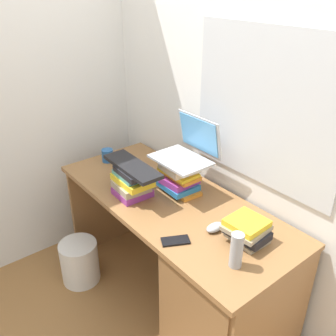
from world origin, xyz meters
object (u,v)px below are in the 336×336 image
Objects in this scene: book_stack_keyboard_riser at (132,182)px; wastebasket at (80,262)px; book_stack_tall at (179,176)px; book_stack_side at (247,230)px; laptop at (188,149)px; water_bottle at (236,250)px; keyboard at (132,166)px; desk at (214,286)px; mug at (108,155)px; computer_mouse at (215,227)px; cell_phone at (175,241)px.

book_stack_keyboard_riser is 0.81m from wastebasket.
book_stack_side is at bearing -4.44° from book_stack_tall.
water_bottle is at bearing -23.54° from laptop.
laptop is at bearing 66.33° from keyboard.
wastebasket is (-0.46, -0.49, -0.70)m from book_stack_tall.
desk is 1.01m from wastebasket.
book_stack_tall is at bearing 46.61° from wastebasket.
book_stack_tall is 0.60× the size of keyboard.
book_stack_keyboard_riser is 2.11× the size of mug.
laptop reaches higher than keyboard.
book_stack_tall is 2.43× the size of computer_mouse.
water_bottle is 1.25× the size of cell_phone.
desk is at bearing -22.93° from computer_mouse.
book_stack_tall is at bearing 175.56° from book_stack_side.
book_stack_tall is 0.62m from mug.
desk is 0.36m from computer_mouse.
book_stack_side is at bearing 16.09° from book_stack_keyboard_riser.
mug is at bearing -178.62° from computer_mouse.
computer_mouse is (-0.15, -0.06, -0.04)m from book_stack_side.
computer_mouse is 0.34× the size of wastebasket.
book_stack_tall is 0.29m from keyboard.
mug is 0.98m from cell_phone.
book_stack_tall is at bearing 164.55° from desk.
book_stack_keyboard_riser is 0.10m from keyboard.
book_stack_side is at bearing 81.92° from cell_phone.
computer_mouse is at bearing -22.62° from laptop.
book_stack_keyboard_riser is 0.50m from cell_phone.
book_stack_tall reaches higher than book_stack_keyboard_riser.
desk is at bearing 12.43° from keyboard.
mug is (-1.01, -0.02, 0.03)m from computer_mouse.
book_stack_side is 1.52× the size of cell_phone.
laptop is 2.43× the size of cell_phone.
desk is 0.43m from book_stack_side.
book_stack_tall reaches higher than wastebasket.
book_stack_keyboard_riser is at bearing 37.07° from wastebasket.
keyboard is (-0.14, -0.30, -0.07)m from laptop.
desk is 0.79m from keyboard.
keyboard is at bearing -166.65° from computer_mouse.
book_stack_side reaches higher than mug.
book_stack_keyboard_riser is at bearing -119.02° from book_stack_tall.
water_bottle is 0.32m from cell_phone.
mug is (-0.61, -0.19, -0.21)m from laptop.
book_stack_keyboard_riser is 0.73× the size of laptop.
desk is 3.69× the size of keyboard.
book_stack_side reaches higher than computer_mouse.
book_stack_keyboard_riser is 2.32× the size of computer_mouse.
water_bottle is (1.25, -0.09, 0.04)m from mug.
keyboard is 0.50m from mug.
book_stack_side is 0.68× the size of wastebasket.
wastebasket is (-0.47, -0.55, -0.86)m from laptop.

